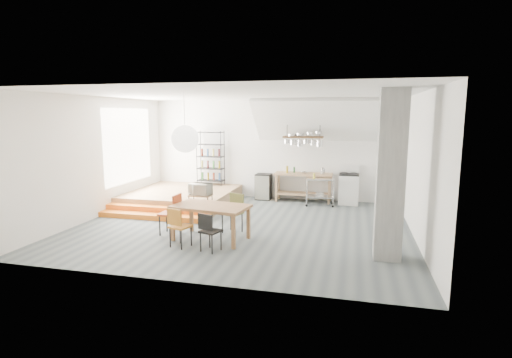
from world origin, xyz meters
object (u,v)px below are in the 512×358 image
(rolling_cart, at_px, (320,188))
(dining_table, at_px, (211,209))
(stove, at_px, (349,188))
(mini_fridge, at_px, (264,187))

(rolling_cart, bearing_deg, dining_table, -121.81)
(dining_table, distance_m, rolling_cart, 4.44)
(stove, height_order, mini_fridge, stove)
(dining_table, bearing_deg, rolling_cart, 71.06)
(rolling_cart, xyz_separation_m, mini_fridge, (-1.86, 0.50, -0.13))
(rolling_cart, distance_m, mini_fridge, 1.93)
(dining_table, relative_size, mini_fridge, 2.09)
(mini_fridge, bearing_deg, stove, -0.94)
(dining_table, distance_m, mini_fridge, 4.45)
(dining_table, bearing_deg, stove, 65.24)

